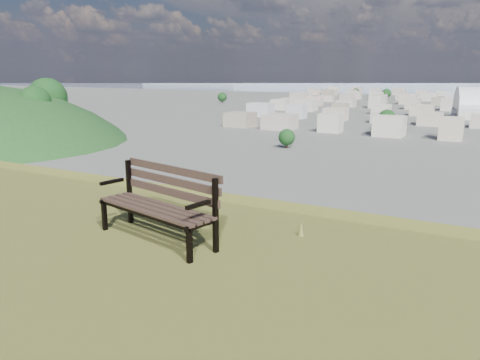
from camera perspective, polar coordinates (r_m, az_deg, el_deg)
The scene contains 3 objects.
park_bench at distance 5.39m, azimuth -9.63°, elevation -2.36°, with size 1.66×0.84×0.83m.
city_trees at distance 322.93m, azimuth 23.45°, elevation 8.23°, with size 406.52×387.20×9.98m.
far_hills at distance 1406.15m, azimuth 26.66°, elevation 11.80°, with size 2050.00×340.00×60.00m.
Camera 1 is at (4.27, -1.71, 26.90)m, focal length 35.00 mm.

